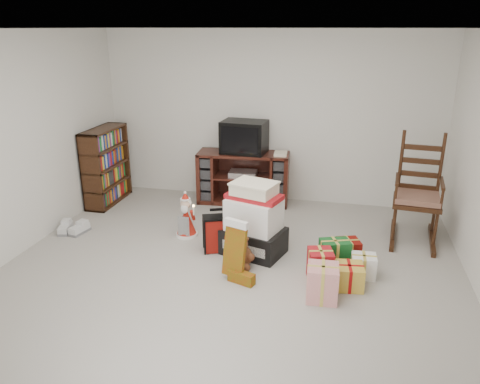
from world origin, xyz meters
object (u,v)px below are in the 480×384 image
Objects in this scene: gift_pile at (254,223)px; mrs_claus_figurine at (186,219)px; gift_cluster at (340,265)px; crt_television at (244,137)px; bookshelf at (106,167)px; teddy_bear at (241,253)px; santa_figurine at (267,226)px; sneaker_pair at (73,229)px; rocking_chair at (416,202)px; tv_stand at (243,178)px; red_suitcase at (218,234)px.

gift_pile is 1.46× the size of mrs_claus_figurine.
gift_cluster is 2.64m from crt_television.
teddy_bear is (2.41, -1.54, -0.38)m from bookshelf.
mrs_claus_figurine is (-1.03, 0.01, -0.02)m from santa_figurine.
gift_pile is 1.37× the size of santa_figurine.
teddy_bear reaches higher than sneaker_pair.
crt_television is at bearing 123.10° from gift_pile.
gift_pile is at bearing -5.43° from sneaker_pair.
sneaker_pair is (-4.26, -0.84, -0.42)m from rocking_chair.
bookshelf is 1.33× the size of gift_pile.
mrs_claus_figurine is at bearing -112.18° from tv_stand.
gift_cluster is at bearing -49.17° from crt_television.
gift_pile is 2.42m from sneaker_pair.
bookshelf is at bearing 160.48° from santa_figurine.
bookshelf is (-1.99, -0.45, 0.16)m from tv_stand.
crt_television reaches higher than santa_figurine.
tv_stand is 1.62× the size of gift_pile.
santa_figurine is 1.09m from gift_cluster.
tv_stand reaches higher than sneaker_pair.
rocking_chair is at bearing 19.01° from santa_figurine.
sneaker_pair is 0.34× the size of gift_cluster.
crt_television is (-1.48, 2.01, 0.86)m from gift_cluster.
mrs_claus_figurine is (-0.51, 0.32, 0.00)m from red_suitcase.
crt_television reaches higher than tv_stand.
santa_figurine reaches higher than mrs_claus_figurine.
gift_cluster is (1.92, -0.63, -0.09)m from mrs_claus_figurine.
red_suitcase is at bearing 167.62° from gift_cluster.
bookshelf reaches higher than gift_cluster.
santa_figurine reaches higher than teddy_bear.
red_suitcase is at bearing -152.30° from rocking_chair.
sneaker_pair is at bearing 173.53° from gift_cluster.
rocking_chair is 2.21× the size of santa_figurine.
red_suitcase is at bearing -83.30° from crt_television.
tv_stand is 2.68× the size of red_suitcase.
rocking_chair is 4.36m from sneaker_pair.
tv_stand is 3.79× the size of teddy_bear.
santa_figurine is at bearing -70.87° from tv_stand.
red_suitcase is 0.47m from teddy_bear.
gift_pile is at bearing -25.50° from bookshelf.
tv_stand reaches higher than red_suitcase.
teddy_bear is at bearing -73.95° from crt_television.
rocking_chair reaches higher than gift_pile.
red_suitcase is at bearing -30.69° from bookshelf.
rocking_chair is 3.63× the size of sneaker_pair.
crt_television is (-0.48, 1.65, 0.63)m from gift_pile.
mrs_claus_figurine is 1.50m from sneaker_pair.
tv_stand is at bearing 123.51° from gift_pile.
red_suitcase is (-0.42, -0.04, -0.15)m from gift_pile.
red_suitcase is at bearing -157.39° from gift_pile.
gift_cluster reaches higher than sneaker_pair.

